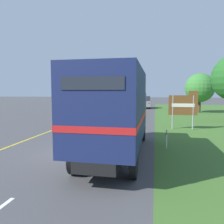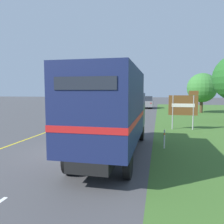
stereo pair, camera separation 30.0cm
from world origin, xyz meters
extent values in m
plane|color=#444447|center=(0.00, 0.00, 0.00)|extent=(200.00, 200.00, 0.00)
cube|color=yellow|center=(-3.70, 12.89, 0.00)|extent=(0.12, 54.80, 0.01)
cube|color=white|center=(0.00, 0.74, 0.00)|extent=(0.12, 2.60, 0.01)
cube|color=white|center=(0.00, 7.34, 0.00)|extent=(0.12, 2.60, 0.01)
cube|color=white|center=(0.00, 13.94, 0.00)|extent=(0.12, 2.60, 0.01)
cube|color=white|center=(0.00, 20.54, 0.00)|extent=(0.12, 2.60, 0.01)
cube|color=white|center=(0.00, 27.14, 0.00)|extent=(0.12, 2.60, 0.01)
cylinder|color=black|center=(1.01, 3.18, 0.50)|extent=(0.22, 1.00, 1.00)
cylinder|color=black|center=(3.04, 3.18, 0.50)|extent=(0.22, 1.00, 1.00)
cylinder|color=black|center=(1.01, -2.60, 0.50)|extent=(0.22, 1.00, 1.00)
cylinder|color=black|center=(3.04, -2.60, 0.50)|extent=(0.22, 1.00, 1.00)
cube|color=black|center=(2.02, 0.00, 0.68)|extent=(1.30, 7.73, 0.36)
cube|color=navy|center=(2.02, -1.05, 2.29)|extent=(2.37, 5.63, 2.85)
cube|color=red|center=(2.02, -1.05, 1.79)|extent=(2.39, 5.65, 0.20)
cube|color=#232833|center=(2.02, -3.87, 3.07)|extent=(1.77, 0.03, 0.36)
cube|color=navy|center=(2.02, 2.81, 1.81)|extent=(2.27, 2.10, 1.90)
cube|color=#283342|center=(2.02, 3.87, 2.05)|extent=(2.01, 0.03, 0.85)
cylinder|color=black|center=(-2.37, 16.41, 0.33)|extent=(0.16, 0.66, 0.66)
cylinder|color=black|center=(-0.89, 16.41, 0.33)|extent=(0.16, 0.66, 0.66)
cylinder|color=black|center=(-2.37, 14.00, 0.33)|extent=(0.16, 0.66, 0.66)
cylinder|color=black|center=(-0.89, 14.00, 0.33)|extent=(0.16, 0.66, 0.66)
cube|color=white|center=(-1.63, 15.21, 0.75)|extent=(1.80, 3.89, 0.83)
cube|color=#282D38|center=(-1.63, 15.05, 1.51)|extent=(1.55, 2.14, 0.71)
cube|color=red|center=(-2.26, 13.25, 0.89)|extent=(0.20, 0.03, 0.14)
cube|color=red|center=(-1.00, 13.25, 0.89)|extent=(0.20, 0.03, 0.14)
cylinder|color=black|center=(1.36, 29.58, 0.33)|extent=(0.16, 0.66, 0.66)
cylinder|color=black|center=(2.84, 29.58, 0.33)|extent=(0.16, 0.66, 0.66)
cylinder|color=black|center=(1.36, 26.86, 0.33)|extent=(0.16, 0.66, 0.66)
cylinder|color=black|center=(2.84, 26.86, 0.33)|extent=(0.16, 0.66, 0.66)
cube|color=gray|center=(2.10, 28.22, 0.80)|extent=(1.80, 4.39, 0.94)
cube|color=#282D38|center=(2.10, 28.04, 1.67)|extent=(1.55, 2.42, 0.80)
cube|color=red|center=(1.47, 26.01, 0.96)|extent=(0.20, 0.03, 0.14)
cube|color=red|center=(2.73, 26.01, 0.96)|extent=(0.20, 0.03, 0.14)
cylinder|color=#9E9EA3|center=(5.01, 7.49, 1.28)|extent=(0.09, 0.09, 2.56)
cylinder|color=#9E9EA3|center=(6.48, 7.49, 1.28)|extent=(0.09, 0.09, 2.56)
cube|color=brown|center=(5.75, 7.49, 1.82)|extent=(2.10, 0.06, 1.48)
cube|color=brown|center=(6.46, 7.49, 2.74)|extent=(0.67, 0.06, 0.32)
cube|color=silver|center=(5.75, 7.46, 1.82)|extent=(1.64, 0.02, 0.27)
cylinder|color=#4C3823|center=(9.55, 21.64, 0.90)|extent=(0.40, 0.40, 1.79)
sphere|color=#387A33|center=(9.55, 21.64, 3.35)|extent=(3.88, 3.88, 3.88)
cylinder|color=white|center=(4.28, 1.55, 0.47)|extent=(0.07, 0.07, 0.95)
cylinder|color=orange|center=(4.28, 1.55, 0.74)|extent=(0.08, 0.08, 0.10)
camera|label=1|loc=(3.69, -9.54, 2.85)|focal=35.00mm
camera|label=2|loc=(3.99, -9.48, 2.85)|focal=35.00mm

